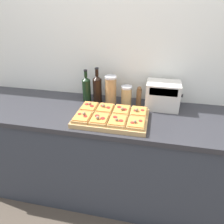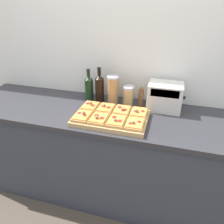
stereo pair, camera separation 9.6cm
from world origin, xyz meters
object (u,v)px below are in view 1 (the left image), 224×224
cutting_board (111,118)px  olive_oil_bottle (87,88)px  grain_jar_short (126,95)px  grain_jar_tall (111,90)px  pepper_mill (139,96)px  toaster_oven (163,95)px  wine_bottle (97,88)px

cutting_board → olive_oil_bottle: bearing=133.9°
grain_jar_short → grain_jar_tall: bearing=180.0°
olive_oil_bottle → pepper_mill: olive_oil_bottle is taller
olive_oil_bottle → cutting_board: bearing=-46.1°
toaster_oven → pepper_mill: bearing=179.8°
pepper_mill → grain_jar_short: bearing=180.0°
grain_jar_tall → grain_jar_short: 0.14m
olive_oil_bottle → toaster_oven: olive_oil_bottle is taller
olive_oil_bottle → pepper_mill: (0.47, -0.00, -0.03)m
olive_oil_bottle → grain_jar_tall: bearing=0.0°
pepper_mill → toaster_oven: 0.20m
grain_jar_tall → toaster_oven: bearing=-0.1°
grain_jar_tall → grain_jar_short: bearing=0.0°
olive_oil_bottle → grain_jar_short: size_ratio=1.71×
grain_jar_short → toaster_oven: (0.30, -0.00, 0.03)m
grain_jar_tall → toaster_oven: size_ratio=0.83×
cutting_board → olive_oil_bottle: olive_oil_bottle is taller
cutting_board → wine_bottle: 0.37m
olive_oil_bottle → wine_bottle: (0.10, 0.00, 0.01)m
olive_oil_bottle → pepper_mill: 0.47m
pepper_mill → olive_oil_bottle: bearing=180.0°
cutting_board → pepper_mill: bearing=59.4°
olive_oil_bottle → toaster_oven: 0.66m
grain_jar_short → pepper_mill: size_ratio=0.96×
olive_oil_bottle → grain_jar_tall: 0.22m
olive_oil_bottle → wine_bottle: 0.10m
wine_bottle → cutting_board: bearing=-57.8°
cutting_board → wine_bottle: bearing=122.2°
cutting_board → grain_jar_short: bearing=77.0°
grain_jar_short → toaster_oven: 0.31m
cutting_board → olive_oil_bottle: (-0.29, 0.30, 0.10)m
wine_bottle → pepper_mill: bearing=-0.0°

